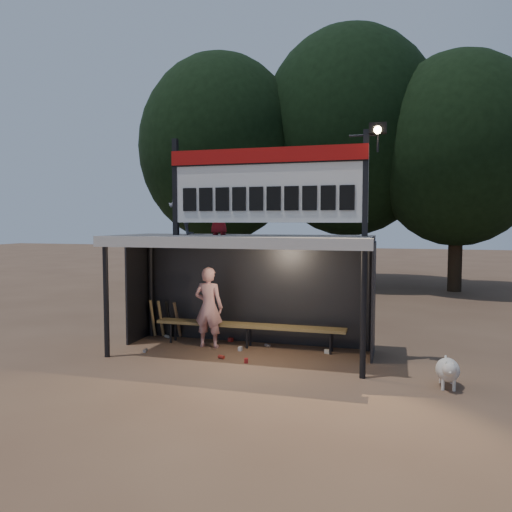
{
  "coord_description": "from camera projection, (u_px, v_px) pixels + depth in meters",
  "views": [
    {
      "loc": [
        2.9,
        -9.17,
        2.6
      ],
      "look_at": [
        0.2,
        0.4,
        1.9
      ],
      "focal_mm": 35.0,
      "sensor_mm": 36.0,
      "label": 1
    }
  ],
  "objects": [
    {
      "name": "ground",
      "position": [
        241.0,
        354.0,
        9.77
      ],
      "size": [
        80.0,
        80.0,
        0.0
      ],
      "primitive_type": "plane",
      "color": "brown",
      "rests_on": "ground"
    },
    {
      "name": "player",
      "position": [
        209.0,
        307.0,
        10.25
      ],
      "size": [
        0.62,
        0.41,
        1.66
      ],
      "primitive_type": "imported",
      "rotation": [
        0.0,
        0.0,
        3.12
      ],
      "color": "white",
      "rests_on": "ground"
    },
    {
      "name": "child_a",
      "position": [
        181.0,
        207.0,
        10.26
      ],
      "size": [
        0.57,
        0.45,
        1.12
      ],
      "primitive_type": "imported",
      "rotation": [
        0.0,
        0.0,
        3.19
      ],
      "color": "slate",
      "rests_on": "dugout_shelter"
    },
    {
      "name": "child_b",
      "position": [
        219.0,
        213.0,
        10.06
      ],
      "size": [
        0.45,
        0.31,
        0.89
      ],
      "primitive_type": "imported",
      "rotation": [
        0.0,
        0.0,
        3.2
      ],
      "color": "maroon",
      "rests_on": "dugout_shelter"
    },
    {
      "name": "dugout_shelter",
      "position": [
        244.0,
        259.0,
        9.88
      ],
      "size": [
        5.1,
        2.08,
        2.32
      ],
      "color": "#3F3F42",
      "rests_on": "ground"
    },
    {
      "name": "scoreboard_assembly",
      "position": [
        268.0,
        182.0,
        9.38
      ],
      "size": [
        4.1,
        0.27,
        1.99
      ],
      "color": "black",
      "rests_on": "dugout_shelter"
    },
    {
      "name": "bench",
      "position": [
        249.0,
        326.0,
        10.27
      ],
      "size": [
        4.0,
        0.35,
        0.48
      ],
      "color": "olive",
      "rests_on": "ground"
    },
    {
      "name": "tree_left",
      "position": [
        220.0,
        149.0,
        20.07
      ],
      "size": [
        6.46,
        6.46,
        9.27
      ],
      "color": "#312115",
      "rests_on": "ground"
    },
    {
      "name": "tree_mid",
      "position": [
        350.0,
        133.0,
        20.11
      ],
      "size": [
        7.22,
        7.22,
        10.36
      ],
      "color": "black",
      "rests_on": "ground"
    },
    {
      "name": "tree_right",
      "position": [
        458.0,
        150.0,
        18.14
      ],
      "size": [
        6.08,
        6.08,
        8.72
      ],
      "color": "black",
      "rests_on": "ground"
    },
    {
      "name": "dog",
      "position": [
        448.0,
        370.0,
        7.77
      ],
      "size": [
        0.36,
        0.81,
        0.49
      ],
      "color": "beige",
      "rests_on": "ground"
    },
    {
      "name": "bats",
      "position": [
        165.0,
        319.0,
        11.08
      ],
      "size": [
        0.67,
        0.35,
        0.84
      ],
      "color": "#A17F4B",
      "rests_on": "ground"
    },
    {
      "name": "litter",
      "position": [
        231.0,
        348.0,
        10.04
      ],
      "size": [
        3.74,
        1.56,
        0.08
      ],
      "color": "#A8221C",
      "rests_on": "ground"
    }
  ]
}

